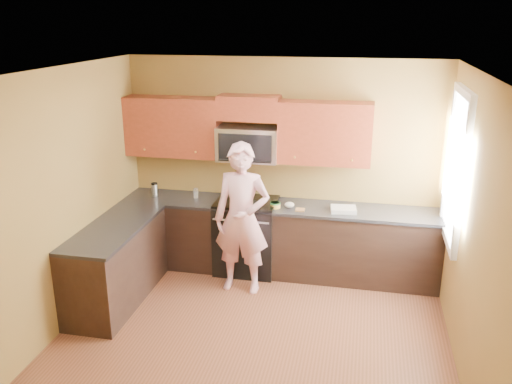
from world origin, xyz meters
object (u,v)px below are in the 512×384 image
(microwave, at_px, (249,160))
(frying_pan, at_px, (249,208))
(travel_mug, at_px, (155,196))
(stove, at_px, (247,235))
(woman, at_px, (242,219))
(butter_tub, at_px, (275,208))

(microwave, distance_m, frying_pan, 0.63)
(microwave, bearing_deg, travel_mug, -175.68)
(stove, relative_size, woman, 0.52)
(butter_tub, height_order, travel_mug, travel_mug)
(microwave, height_order, butter_tub, microwave)
(microwave, height_order, frying_pan, microwave)
(frying_pan, bearing_deg, butter_tub, 23.02)
(woman, relative_size, frying_pan, 3.76)
(stove, height_order, microwave, microwave)
(stove, height_order, butter_tub, butter_tub)
(stove, bearing_deg, frying_pan, -71.73)
(stove, distance_m, frying_pan, 0.55)
(butter_tub, distance_m, travel_mug, 1.64)
(woman, bearing_deg, stove, 98.83)
(butter_tub, xyz_separation_m, travel_mug, (-1.63, 0.13, 0.00))
(woman, height_order, travel_mug, woman)
(travel_mug, bearing_deg, stove, -1.43)
(woman, bearing_deg, frying_pan, 87.49)
(butter_tub, bearing_deg, travel_mug, 175.31)
(frying_pan, bearing_deg, woman, -98.21)
(stove, relative_size, frying_pan, 1.97)
(stove, height_order, woman, woman)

